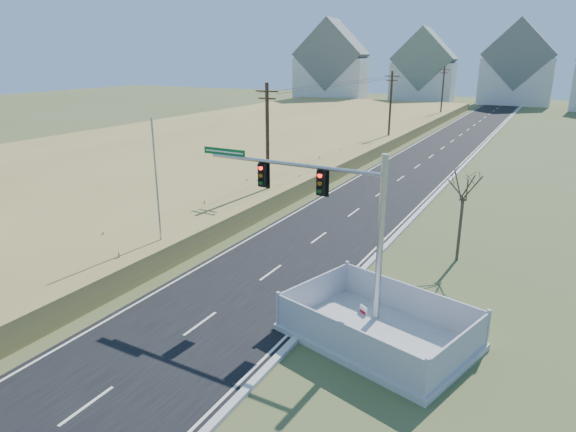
# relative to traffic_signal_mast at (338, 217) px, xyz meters

# --- Properties ---
(ground) EXTENTS (260.00, 260.00, 0.00)m
(ground) POSITION_rel_traffic_signal_mast_xyz_m (-4.63, -1.67, -4.46)
(ground) COLOR #49572A
(ground) RESTS_ON ground
(road) EXTENTS (8.00, 180.00, 0.06)m
(road) POSITION_rel_traffic_signal_mast_xyz_m (-4.63, 48.33, -4.43)
(road) COLOR black
(road) RESTS_ON ground
(curb) EXTENTS (0.30, 180.00, 0.18)m
(curb) POSITION_rel_traffic_signal_mast_xyz_m (-0.48, 48.33, -4.37)
(curb) COLOR #B2AFA8
(curb) RESTS_ON ground
(reed_marsh) EXTENTS (38.00, 110.00, 1.30)m
(reed_marsh) POSITION_rel_traffic_signal_mast_xyz_m (-28.63, 38.33, -3.81)
(reed_marsh) COLOR #A4924A
(reed_marsh) RESTS_ON ground
(utility_pole_near) EXTENTS (1.80, 0.26, 9.00)m
(utility_pole_near) POSITION_rel_traffic_signal_mast_xyz_m (-11.13, 13.33, 0.23)
(utility_pole_near) COLOR #422D1E
(utility_pole_near) RESTS_ON ground
(utility_pole_mid) EXTENTS (1.80, 0.26, 9.00)m
(utility_pole_mid) POSITION_rel_traffic_signal_mast_xyz_m (-11.13, 43.33, 0.23)
(utility_pole_mid) COLOR #422D1E
(utility_pole_mid) RESTS_ON ground
(utility_pole_far) EXTENTS (1.80, 0.26, 9.00)m
(utility_pole_far) POSITION_rel_traffic_signal_mast_xyz_m (-11.13, 73.33, 0.23)
(utility_pole_far) COLOR #422D1E
(utility_pole_far) RESTS_ON ground
(condo_nw) EXTENTS (17.69, 13.38, 19.05)m
(condo_nw) POSITION_rel_traffic_signal_mast_xyz_m (-42.63, 98.33, 3.25)
(condo_nw) COLOR silver
(condo_nw) RESTS_ON ground
(condo_nnw) EXTENTS (14.93, 11.17, 17.03)m
(condo_nnw) POSITION_rel_traffic_signal_mast_xyz_m (-22.63, 106.33, 2.48)
(condo_nnw) COLOR silver
(condo_nnw) RESTS_ON ground
(condo_n) EXTENTS (15.27, 10.20, 18.54)m
(condo_n) POSITION_rel_traffic_signal_mast_xyz_m (-2.63, 110.33, 3.15)
(condo_n) COLOR silver
(condo_n) RESTS_ON ground
(traffic_signal_mast) EXTENTS (9.13, 0.73, 7.27)m
(traffic_signal_mast) POSITION_rel_traffic_signal_mast_xyz_m (0.00, 0.00, 0.00)
(traffic_signal_mast) COLOR #9EA0A5
(traffic_signal_mast) RESTS_ON ground
(fence_enclosure) EXTENTS (8.14, 6.62, 1.62)m
(fence_enclosure) POSITION_rel_traffic_signal_mast_xyz_m (2.37, -1.29, -4.15)
(fence_enclosure) COLOR #B7B5AD
(fence_enclosure) RESTS_ON ground
(open_sign) EXTENTS (0.42, 0.32, 0.60)m
(open_sign) POSITION_rel_traffic_signal_mast_xyz_m (1.28, 0.02, -4.14)
(open_sign) COLOR white
(open_sign) RESTS_ON ground
(flagpole) EXTENTS (0.35, 0.35, 7.84)m
(flagpole) POSITION_rel_traffic_signal_mast_xyz_m (-10.69, 0.95, -1.33)
(flagpole) COLOR #B7B5AD
(flagpole) RESTS_ON ground
(bare_tree) EXTENTS (2.03, 2.03, 5.39)m
(bare_tree) POSITION_rel_traffic_signal_mast_xyz_m (3.58, 8.77, -0.12)
(bare_tree) COLOR #4C3F33
(bare_tree) RESTS_ON ground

